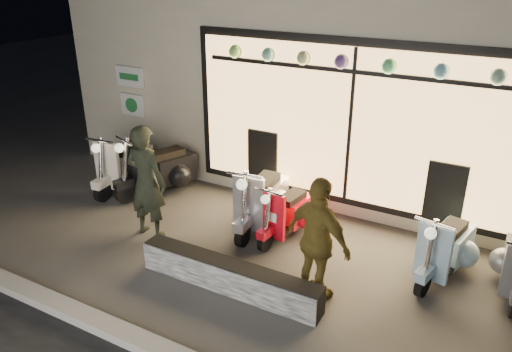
{
  "coord_description": "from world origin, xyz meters",
  "views": [
    {
      "loc": [
        3.05,
        -5.13,
        3.92
      ],
      "look_at": [
        -0.11,
        0.6,
        1.05
      ],
      "focal_mm": 35.0,
      "sensor_mm": 36.0,
      "label": 1
    }
  ],
  "objects_px": {
    "scooter_red": "(290,211)",
    "scooter_silver": "(264,198)",
    "woman": "(318,241)",
    "graffiti_barrier": "(229,276)",
    "man": "(146,182)"
  },
  "relations": [
    {
      "from": "scooter_silver",
      "to": "woman",
      "type": "distance_m",
      "value": 2.07
    },
    {
      "from": "scooter_red",
      "to": "man",
      "type": "xyz_separation_m",
      "value": [
        -1.85,
        -1.07,
        0.52
      ]
    },
    {
      "from": "scooter_silver",
      "to": "woman",
      "type": "relative_size",
      "value": 0.93
    },
    {
      "from": "scooter_silver",
      "to": "man",
      "type": "bearing_deg",
      "value": -144.07
    },
    {
      "from": "scooter_silver",
      "to": "man",
      "type": "relative_size",
      "value": 0.86
    },
    {
      "from": "scooter_red",
      "to": "woman",
      "type": "xyz_separation_m",
      "value": [
        0.98,
        -1.3,
        0.45
      ]
    },
    {
      "from": "graffiti_barrier",
      "to": "man",
      "type": "xyz_separation_m",
      "value": [
        -1.8,
        0.62,
        0.68
      ]
    },
    {
      "from": "graffiti_barrier",
      "to": "man",
      "type": "bearing_deg",
      "value": 161.06
    },
    {
      "from": "scooter_red",
      "to": "scooter_silver",
      "type": "bearing_deg",
      "value": 176.36
    },
    {
      "from": "man",
      "to": "woman",
      "type": "relative_size",
      "value": 1.08
    },
    {
      "from": "graffiti_barrier",
      "to": "man",
      "type": "height_order",
      "value": "man"
    },
    {
      "from": "scooter_silver",
      "to": "woman",
      "type": "height_order",
      "value": "woman"
    },
    {
      "from": "scooter_silver",
      "to": "scooter_red",
      "type": "distance_m",
      "value": 0.51
    },
    {
      "from": "scooter_red",
      "to": "woman",
      "type": "height_order",
      "value": "woman"
    },
    {
      "from": "graffiti_barrier",
      "to": "woman",
      "type": "xyz_separation_m",
      "value": [
        1.03,
        0.39,
        0.61
      ]
    }
  ]
}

